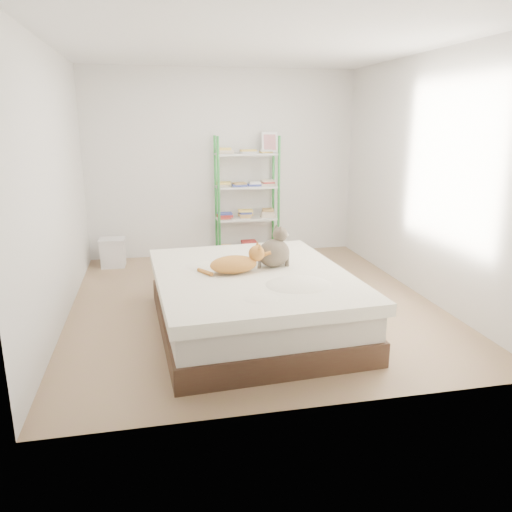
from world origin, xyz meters
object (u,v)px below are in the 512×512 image
object	(u,v)px
bed	(252,300)
cardboard_box	(256,265)
orange_cat	(233,262)
shelf_unit	(247,198)
white_bin	(113,252)
grey_cat	(274,247)

from	to	relation	value
bed	cardboard_box	world-z (taller)	bed
orange_cat	shelf_unit	xyz separation A→B (m)	(0.62, 2.55, 0.18)
cardboard_box	white_bin	world-z (taller)	white_bin
cardboard_box	shelf_unit	bearing A→B (deg)	108.67
cardboard_box	white_bin	bearing A→B (deg)	177.27
bed	cardboard_box	xyz separation A→B (m)	(0.36, 1.51, -0.11)
cardboard_box	grey_cat	bearing A→B (deg)	-71.47
cardboard_box	white_bin	xyz separation A→B (m)	(-1.78, 0.88, 0.03)
grey_cat	cardboard_box	distance (m)	1.50
shelf_unit	cardboard_box	distance (m)	1.25
cardboard_box	white_bin	distance (m)	1.98
bed	shelf_unit	xyz separation A→B (m)	(0.45, 2.56, 0.56)
orange_cat	cardboard_box	bearing A→B (deg)	68.10
bed	grey_cat	size ratio (longest dim) A/B	5.82
bed	shelf_unit	distance (m)	2.66
grey_cat	cardboard_box	bearing A→B (deg)	-20.97
orange_cat	shelf_unit	bearing A→B (deg)	73.89
orange_cat	grey_cat	world-z (taller)	grey_cat
orange_cat	shelf_unit	size ratio (longest dim) A/B	0.30
orange_cat	grey_cat	bearing A→B (deg)	14.76
orange_cat	shelf_unit	world-z (taller)	shelf_unit
bed	orange_cat	xyz separation A→B (m)	(-0.17, 0.01, 0.38)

